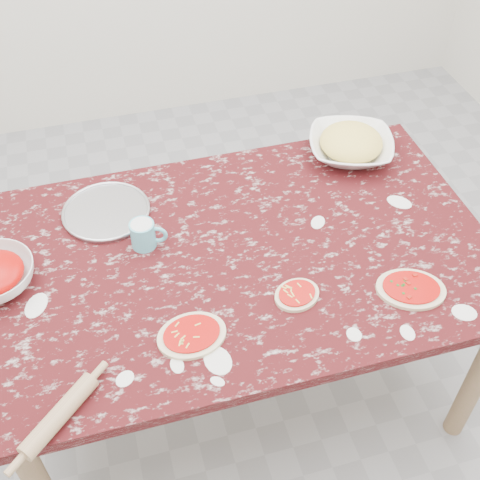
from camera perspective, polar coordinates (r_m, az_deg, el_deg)
name	(u,v)px	position (r m, az deg, el deg)	size (l,w,h in m)	color
ground	(240,379)	(2.53, 0.00, -12.81)	(4.00, 4.00, 0.00)	gray
worktable	(240,269)	(2.00, 0.00, -2.68)	(1.60, 1.00, 0.75)	#390C0E
pizza_tray	(106,212)	(2.11, -12.34, 2.56)	(0.29, 0.29, 0.01)	#B2B2B7
cheese_bowl	(350,147)	(2.32, 10.24, 8.52)	(0.31, 0.31, 0.08)	white
flour_mug	(144,234)	(1.95, -8.92, 0.53)	(0.12, 0.08, 0.09)	#5CBED0
pizza_left	(192,335)	(1.72, -4.51, -8.82)	(0.21, 0.17, 0.02)	beige
pizza_mid	(297,295)	(1.82, 5.32, -5.09)	(0.17, 0.16, 0.02)	beige
pizza_right	(411,289)	(1.89, 15.62, -4.41)	(0.25, 0.22, 0.02)	beige
rolling_pin	(59,415)	(1.63, -16.47, -15.37)	(0.05, 0.05, 0.24)	tan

